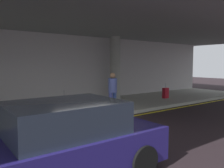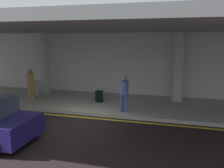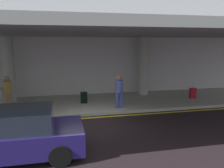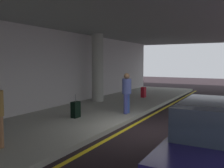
{
  "view_description": "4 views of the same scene",
  "coord_description": "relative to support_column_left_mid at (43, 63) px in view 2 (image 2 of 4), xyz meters",
  "views": [
    {
      "loc": [
        -4.3,
        -6.46,
        2.21
      ],
      "look_at": [
        1.5,
        1.31,
        1.36
      ],
      "focal_mm": 37.04,
      "sensor_mm": 36.0,
      "label": 1
    },
    {
      "loc": [
        3.9,
        -8.73,
        3.4
      ],
      "look_at": [
        0.83,
        2.67,
        1.2
      ],
      "focal_mm": 38.36,
      "sensor_mm": 36.0,
      "label": 2
    },
    {
      "loc": [
        -1.07,
        -9.41,
        3.4
      ],
      "look_at": [
        1.39,
        1.76,
        1.37
      ],
      "focal_mm": 36.76,
      "sensor_mm": 36.0,
      "label": 3
    },
    {
      "loc": [
        -7.66,
        -2.82,
        2.27
      ],
      "look_at": [
        1.99,
        2.38,
        1.32
      ],
      "focal_mm": 40.39,
      "sensor_mm": 36.0,
      "label": 4
    }
  ],
  "objects": [
    {
      "name": "support_column_left_mid",
      "position": [
        0.0,
        0.0,
        0.0
      ],
      "size": [
        0.63,
        0.63,
        3.65
      ],
      "primitive_type": "cylinder",
      "color": "#9EA199",
      "rests_on": "sidewalk"
    },
    {
      "name": "person_waiting_for_ride",
      "position": [
        5.7,
        -2.82,
        -0.86
      ],
      "size": [
        0.38,
        0.38,
        1.68
      ],
      "rotation": [
        0.0,
        0.0,
        0.45
      ],
      "color": "#414899",
      "rests_on": "sidewalk"
    },
    {
      "name": "suitcase_upright_secondary",
      "position": [
        4.06,
        -1.43,
        -1.51
      ],
      "size": [
        0.36,
        0.22,
        0.9
      ],
      "rotation": [
        0.0,
        0.0,
        -0.38
      ],
      "color": "black",
      "rests_on": "sidewalk"
    },
    {
      "name": "traveler_with_luggage",
      "position": [
        0.28,
        -1.85,
        -0.86
      ],
      "size": [
        0.38,
        0.38,
        1.68
      ],
      "rotation": [
        0.0,
        0.0,
        5.65
      ],
      "color": "olive",
      "rests_on": "sidewalk"
    },
    {
      "name": "support_column_center",
      "position": [
        8.0,
        0.0,
        0.0
      ],
      "size": [
        0.63,
        0.63,
        3.65
      ],
      "primitive_type": "cylinder",
      "color": "#999A90",
      "rests_on": "sidewalk"
    },
    {
      "name": "sidewalk",
      "position": [
        4.0,
        -1.25,
        -1.9
      ],
      "size": [
        26.0,
        4.2,
        0.15
      ],
      "primitive_type": "cube",
      "color": "#9D9E92",
      "rests_on": "ground"
    },
    {
      "name": "trash_bin_steel",
      "position": [
        -0.17,
        -0.89,
        -1.4
      ],
      "size": [
        0.56,
        0.56,
        0.85
      ],
      "primitive_type": "cylinder",
      "color": "gray",
      "rests_on": "sidewalk"
    },
    {
      "name": "ceiling_overhang",
      "position": [
        4.0,
        -1.75,
        1.97
      ],
      "size": [
        28.0,
        13.2,
        0.3
      ],
      "primitive_type": "cube",
      "color": "gray",
      "rests_on": "support_column_far_left"
    },
    {
      "name": "lane_stripe_yellow",
      "position": [
        4.0,
        -3.62,
        -1.97
      ],
      "size": [
        26.0,
        0.14,
        0.01
      ],
      "primitive_type": "cube",
      "color": "yellow",
      "rests_on": "ground"
    },
    {
      "name": "terminal_back_wall",
      "position": [
        4.0,
        1.0,
        -0.07
      ],
      "size": [
        26.0,
        0.3,
        3.8
      ],
      "primitive_type": "cube",
      "color": "#B7B2B1",
      "rests_on": "ground"
    },
    {
      "name": "ground_plane",
      "position": [
        4.0,
        -4.35,
        -1.97
      ],
      "size": [
        60.0,
        60.0,
        0.0
      ],
      "primitive_type": "plane",
      "color": "black"
    }
  ]
}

